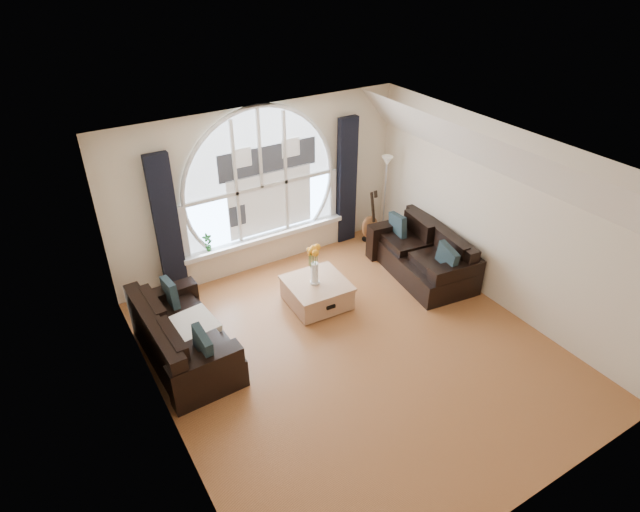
{
  "coord_description": "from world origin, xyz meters",
  "views": [
    {
      "loc": [
        -3.26,
        -4.45,
        4.92
      ],
      "look_at": [
        0.0,
        0.9,
        1.05
      ],
      "focal_mm": 29.81,
      "sensor_mm": 36.0,
      "label": 1
    }
  ],
  "objects_px": {
    "floor_lamp": "(385,199)",
    "guitar": "(371,216)",
    "potted_plant": "(208,243)",
    "coffee_chest": "(317,292)",
    "vase_flowers": "(315,261)",
    "sofa_left": "(184,335)",
    "sofa_right": "(422,254)"
  },
  "relations": [
    {
      "from": "floor_lamp",
      "to": "guitar",
      "type": "height_order",
      "value": "floor_lamp"
    },
    {
      "from": "floor_lamp",
      "to": "potted_plant",
      "type": "xyz_separation_m",
      "value": [
        -3.23,
        0.34,
        -0.1
      ]
    },
    {
      "from": "coffee_chest",
      "to": "floor_lamp",
      "type": "distance_m",
      "value": 2.44
    },
    {
      "from": "vase_flowers",
      "to": "potted_plant",
      "type": "distance_m",
      "value": 1.83
    },
    {
      "from": "floor_lamp",
      "to": "guitar",
      "type": "bearing_deg",
      "value": 177.8
    },
    {
      "from": "coffee_chest",
      "to": "sofa_left",
      "type": "bearing_deg",
      "value": -173.29
    },
    {
      "from": "sofa_right",
      "to": "guitar",
      "type": "xyz_separation_m",
      "value": [
        -0.08,
        1.33,
        0.13
      ]
    },
    {
      "from": "potted_plant",
      "to": "floor_lamp",
      "type": "bearing_deg",
      "value": -6.05
    },
    {
      "from": "potted_plant",
      "to": "sofa_right",
      "type": "bearing_deg",
      "value": -28.74
    },
    {
      "from": "sofa_left",
      "to": "coffee_chest",
      "type": "distance_m",
      "value": 2.12
    },
    {
      "from": "coffee_chest",
      "to": "vase_flowers",
      "type": "bearing_deg",
      "value": -176.0
    },
    {
      "from": "floor_lamp",
      "to": "vase_flowers",
      "type": "bearing_deg",
      "value": -152.3
    },
    {
      "from": "vase_flowers",
      "to": "guitar",
      "type": "height_order",
      "value": "vase_flowers"
    },
    {
      "from": "sofa_left",
      "to": "potted_plant",
      "type": "distance_m",
      "value": 1.9
    },
    {
      "from": "sofa_left",
      "to": "vase_flowers",
      "type": "distance_m",
      "value": 2.11
    },
    {
      "from": "sofa_right",
      "to": "vase_flowers",
      "type": "distance_m",
      "value": 1.97
    },
    {
      "from": "sofa_right",
      "to": "vase_flowers",
      "type": "height_order",
      "value": "vase_flowers"
    },
    {
      "from": "vase_flowers",
      "to": "guitar",
      "type": "xyz_separation_m",
      "value": [
        1.84,
        1.13,
        -0.25
      ]
    },
    {
      "from": "sofa_left",
      "to": "potted_plant",
      "type": "relative_size",
      "value": 6.07
    },
    {
      "from": "sofa_right",
      "to": "coffee_chest",
      "type": "height_order",
      "value": "sofa_right"
    },
    {
      "from": "sofa_right",
      "to": "guitar",
      "type": "relative_size",
      "value": 1.7
    },
    {
      "from": "sofa_left",
      "to": "coffee_chest",
      "type": "height_order",
      "value": "sofa_left"
    },
    {
      "from": "sofa_left",
      "to": "floor_lamp",
      "type": "distance_m",
      "value": 4.4
    },
    {
      "from": "guitar",
      "to": "potted_plant",
      "type": "bearing_deg",
      "value": 172.87
    },
    {
      "from": "vase_flowers",
      "to": "potted_plant",
      "type": "height_order",
      "value": "vase_flowers"
    },
    {
      "from": "sofa_right",
      "to": "guitar",
      "type": "height_order",
      "value": "guitar"
    },
    {
      "from": "sofa_left",
      "to": "potted_plant",
      "type": "bearing_deg",
      "value": 56.55
    },
    {
      "from": "sofa_left",
      "to": "sofa_right",
      "type": "height_order",
      "value": "sofa_left"
    },
    {
      "from": "floor_lamp",
      "to": "guitar",
      "type": "distance_m",
      "value": 0.39
    },
    {
      "from": "sofa_right",
      "to": "floor_lamp",
      "type": "height_order",
      "value": "floor_lamp"
    },
    {
      "from": "sofa_left",
      "to": "floor_lamp",
      "type": "relative_size",
      "value": 1.15
    },
    {
      "from": "sofa_left",
      "to": "guitar",
      "type": "relative_size",
      "value": 1.73
    }
  ]
}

